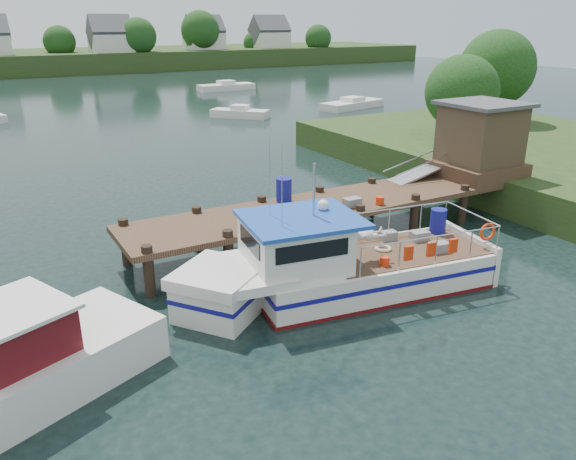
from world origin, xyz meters
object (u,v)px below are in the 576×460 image
dock (433,163)px  lobster_boat (334,267)px  moored_b (240,113)px  moored_c (352,104)px  moored_far (226,87)px

dock → lobster_boat: (-7.31, -3.83, -1.38)m
lobster_boat → dock: bearing=36.0°
moored_b → moored_c: moored_b is taller
moored_far → moored_c: (4.30, -18.63, -0.02)m
moored_far → moored_b: bearing=-125.8°
lobster_boat → moored_b: bearing=78.1°
moored_far → moored_b: size_ratio=1.42×
lobster_boat → moored_c: (22.32, 29.92, -0.48)m
dock → moored_far: size_ratio=2.58×
moored_far → moored_c: bearing=-92.3°
lobster_boat → moored_b: lobster_boat is taller
lobster_boat → moored_c: lobster_boat is taller
lobster_boat → moored_far: lobster_boat is taller
moored_far → moored_c: moored_far is taller
dock → moored_b: (3.85, 26.39, -1.85)m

